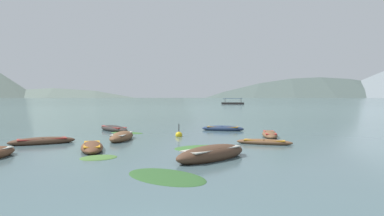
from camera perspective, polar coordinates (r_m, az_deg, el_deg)
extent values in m
plane|color=#476066|center=(1506.11, -0.67, 1.74)|extent=(6000.00, 6000.00, 0.00)
cone|color=slate|center=(1677.26, -14.26, 8.15)|extent=(1328.76, 1328.76, 377.32)
cone|color=#4C5B56|center=(1483.50, 14.44, 7.10)|extent=(1088.24, 1088.24, 280.12)
cone|color=#56665B|center=(1647.12, 27.93, 6.06)|extent=(1037.55, 1037.55, 259.98)
ellipsoid|color=brown|center=(23.96, -11.49, -4.66)|extent=(1.55, 3.91, 0.71)
cube|color=#B7B2A3|center=(23.94, -11.49, -4.15)|extent=(1.11, 2.81, 0.05)
cube|color=brown|center=(23.94, -11.49, -4.03)|extent=(0.83, 0.15, 0.04)
ellipsoid|color=#4C3323|center=(16.32, 3.26, -7.56)|extent=(4.12, 4.14, 0.83)
cube|color=#B7B2A3|center=(16.28, 3.26, -6.70)|extent=(2.97, 2.98, 0.05)
cube|color=#4C3323|center=(16.27, 3.27, -6.52)|extent=(0.74, 0.73, 0.04)
ellipsoid|color=brown|center=(19.76, -16.14, -6.22)|extent=(2.13, 3.98, 0.56)
cube|color=orange|center=(19.74, -16.14, -5.74)|extent=(1.54, 2.87, 0.05)
cube|color=brown|center=(19.73, -16.15, -5.60)|extent=(0.79, 0.29, 0.04)
ellipsoid|color=navy|center=(30.19, 5.08, -3.40)|extent=(3.83, 2.07, 0.53)
cube|color=orange|center=(30.17, 5.08, -3.10)|extent=(2.76, 1.49, 0.05)
cube|color=navy|center=(30.17, 5.08, -3.00)|extent=(0.28, 0.73, 0.04)
ellipsoid|color=#2D2826|center=(30.39, -12.73, -3.37)|extent=(3.65, 4.21, 0.59)
cube|color=#B22D28|center=(30.38, -12.73, -3.03)|extent=(2.63, 3.03, 0.05)
cube|color=#2D2826|center=(30.37, -12.73, -2.94)|extent=(0.67, 0.55, 0.04)
ellipsoid|color=brown|center=(26.00, 12.68, -4.29)|extent=(1.57, 3.95, 0.52)
cube|color=#B22D28|center=(25.98, 12.68, -3.95)|extent=(1.13, 2.84, 0.05)
cube|color=brown|center=(25.98, 12.68, -3.84)|extent=(0.71, 0.18, 0.04)
ellipsoid|color=#4C3323|center=(23.45, -23.42, -5.05)|extent=(3.96, 2.80, 0.53)
cube|color=#B22D28|center=(23.43, -23.43, -4.67)|extent=(2.85, 2.02, 0.05)
cube|color=#4C3323|center=(23.43, -23.43, -4.55)|extent=(0.42, 0.68, 0.04)
ellipsoid|color=brown|center=(21.89, 11.80, -5.53)|extent=(3.52, 1.91, 0.40)
cube|color=orange|center=(21.87, 11.81, -5.22)|extent=(2.53, 1.37, 0.05)
cube|color=brown|center=(21.86, 11.81, -5.09)|extent=(0.26, 0.57, 0.04)
cube|color=#2D2826|center=(135.93, 6.73, 0.72)|extent=(8.83, 5.49, 0.90)
cylinder|color=#4C4742|center=(136.31, 8.14, 1.19)|extent=(0.10, 0.10, 1.80)
cylinder|color=#4C4742|center=(134.21, 7.96, 1.19)|extent=(0.10, 0.10, 1.80)
cylinder|color=#4C4742|center=(137.67, 5.54, 1.21)|extent=(0.10, 0.10, 1.80)
cylinder|color=#4C4742|center=(135.60, 5.32, 1.20)|extent=(0.10, 0.10, 1.80)
cube|color=#334C75|center=(135.90, 6.73, 1.58)|extent=(7.42, 4.61, 0.12)
sphere|color=yellow|center=(25.53, -2.17, -4.48)|extent=(0.51, 0.51, 0.51)
cylinder|color=black|center=(25.49, -2.17, -3.55)|extent=(0.06, 0.06, 0.83)
ellipsoid|color=#2D5628|center=(12.91, -4.33, -11.22)|extent=(4.01, 4.05, 0.14)
ellipsoid|color=#477033|center=(17.30, -15.11, -7.92)|extent=(2.36, 2.31, 0.14)
ellipsoid|color=#38662D|center=(19.77, 2.10, -6.63)|extent=(4.05, 3.34, 0.14)
ellipsoid|color=#38662D|center=(28.44, -10.68, -4.07)|extent=(3.10, 2.24, 0.14)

